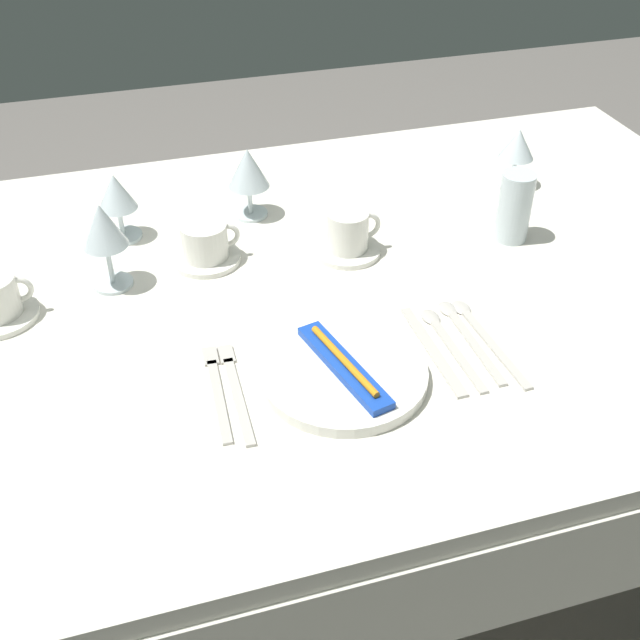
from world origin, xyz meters
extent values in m
plane|color=slate|center=(0.00, 0.00, 0.00)|extent=(6.00, 6.00, 0.00)
cube|color=silver|center=(0.00, 0.00, 0.72)|extent=(1.80, 1.10, 0.04)
cube|color=silver|center=(0.00, -0.55, 0.61)|extent=(1.80, 0.01, 0.18)
cube|color=silver|center=(0.00, 0.55, 0.61)|extent=(1.80, 0.01, 0.18)
cylinder|color=brown|center=(0.80, 0.45, 0.35)|extent=(0.07, 0.07, 0.70)
cylinder|color=white|center=(-0.02, -0.25, 0.75)|extent=(0.24, 0.24, 0.02)
cube|color=blue|center=(-0.02, -0.25, 0.76)|extent=(0.08, 0.21, 0.01)
cylinder|color=orange|center=(-0.02, -0.25, 0.78)|extent=(0.05, 0.17, 0.01)
cube|color=beige|center=(-0.17, -0.25, 0.74)|extent=(0.02, 0.18, 0.00)
cube|color=beige|center=(-0.17, -0.15, 0.74)|extent=(0.02, 0.04, 0.00)
cube|color=beige|center=(-0.20, -0.24, 0.74)|extent=(0.02, 0.17, 0.00)
cube|color=beige|center=(-0.19, -0.14, 0.74)|extent=(0.02, 0.04, 0.00)
cube|color=beige|center=(0.13, -0.24, 0.74)|extent=(0.02, 0.18, 0.00)
cube|color=beige|center=(0.13, -0.14, 0.74)|extent=(0.02, 0.06, 0.00)
cube|color=beige|center=(0.16, -0.25, 0.74)|extent=(0.02, 0.18, 0.00)
ellipsoid|color=beige|center=(0.16, -0.15, 0.74)|extent=(0.03, 0.04, 0.01)
cube|color=beige|center=(0.20, -0.24, 0.74)|extent=(0.01, 0.18, 0.00)
ellipsoid|color=beige|center=(0.20, -0.13, 0.74)|extent=(0.03, 0.04, 0.01)
cube|color=beige|center=(0.22, -0.25, 0.74)|extent=(0.02, 0.20, 0.00)
ellipsoid|color=beige|center=(0.22, -0.14, 0.74)|extent=(0.03, 0.04, 0.01)
cylinder|color=white|center=(0.09, 0.08, 0.74)|extent=(0.12, 0.12, 0.01)
cylinder|color=white|center=(0.09, 0.08, 0.79)|extent=(0.07, 0.07, 0.07)
torus|color=white|center=(0.13, 0.08, 0.79)|extent=(0.05, 0.01, 0.05)
torus|color=white|center=(-0.46, 0.05, 0.79)|extent=(0.05, 0.01, 0.05)
cylinder|color=white|center=(-0.15, 0.12, 0.74)|extent=(0.12, 0.12, 0.01)
cylinder|color=white|center=(-0.15, 0.12, 0.78)|extent=(0.08, 0.08, 0.06)
torus|color=white|center=(-0.11, 0.12, 0.78)|extent=(0.04, 0.01, 0.04)
cylinder|color=silver|center=(-0.04, 0.26, 0.74)|extent=(0.07, 0.07, 0.01)
cylinder|color=silver|center=(-0.04, 0.26, 0.77)|extent=(0.01, 0.01, 0.06)
cone|color=silver|center=(-0.04, 0.26, 0.84)|extent=(0.08, 0.08, 0.08)
cylinder|color=silver|center=(-0.29, 0.25, 0.74)|extent=(0.07, 0.07, 0.01)
cylinder|color=silver|center=(-0.29, 0.25, 0.77)|extent=(0.01, 0.01, 0.06)
cone|color=silver|center=(-0.29, 0.25, 0.83)|extent=(0.07, 0.07, 0.07)
cylinder|color=silver|center=(0.50, 0.23, 0.74)|extent=(0.06, 0.06, 0.01)
cylinder|color=silver|center=(0.50, 0.23, 0.77)|extent=(0.01, 0.01, 0.06)
cone|color=silver|center=(0.50, 0.23, 0.83)|extent=(0.07, 0.07, 0.06)
cylinder|color=silver|center=(-0.32, 0.09, 0.74)|extent=(0.07, 0.07, 0.01)
cylinder|color=silver|center=(-0.32, 0.09, 0.78)|extent=(0.01, 0.01, 0.07)
cone|color=silver|center=(-0.32, 0.09, 0.86)|extent=(0.07, 0.07, 0.07)
cylinder|color=silver|center=(0.40, 0.04, 0.80)|extent=(0.06, 0.06, 0.13)
cylinder|color=#C68C1E|center=(0.40, 0.04, 0.77)|extent=(0.06, 0.06, 0.05)
camera|label=1|loc=(-0.29, -1.06, 1.50)|focal=44.16mm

